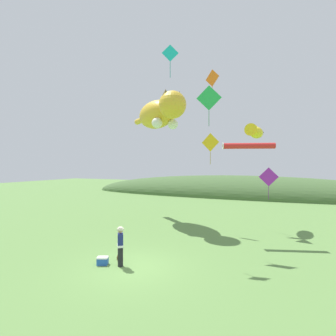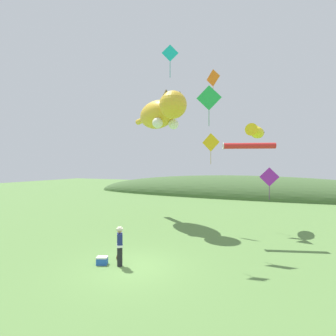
% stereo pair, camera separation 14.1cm
% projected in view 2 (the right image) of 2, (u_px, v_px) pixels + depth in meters
% --- Properties ---
extents(ground_plane, '(120.00, 120.00, 0.00)m').
position_uv_depth(ground_plane, '(131.00, 267.00, 11.71)').
color(ground_plane, '#5B8442').
extents(distant_hill_ridge, '(49.86, 10.74, 6.07)m').
position_uv_depth(distant_hill_ridge, '(240.00, 196.00, 39.21)').
color(distant_hill_ridge, '#426033').
rests_on(distant_hill_ridge, ground).
extents(festival_attendant, '(0.46, 0.49, 1.77)m').
position_uv_depth(festival_attendant, '(120.00, 245.00, 11.85)').
color(festival_attendant, black).
rests_on(festival_attendant, ground).
extents(kite_spool, '(0.13, 0.27, 0.27)m').
position_uv_depth(kite_spool, '(119.00, 257.00, 12.63)').
color(kite_spool, olive).
rests_on(kite_spool, ground).
extents(picnic_cooler, '(0.58, 0.49, 0.36)m').
position_uv_depth(picnic_cooler, '(102.00, 261.00, 12.05)').
color(picnic_cooler, blue).
rests_on(picnic_cooler, ground).
extents(kite_giant_cat, '(7.19, 6.28, 2.69)m').
position_uv_depth(kite_giant_cat, '(160.00, 114.00, 21.37)').
color(kite_giant_cat, gold).
extents(kite_fish_windsock, '(1.20, 3.34, 1.01)m').
position_uv_depth(kite_fish_windsock, '(256.00, 132.00, 19.50)').
color(kite_fish_windsock, yellow).
extents(kite_tube_streamer, '(3.12, 1.37, 0.44)m').
position_uv_depth(kite_tube_streamer, '(248.00, 146.00, 16.04)').
color(kite_tube_streamer, red).
extents(kite_diamond_green, '(1.41, 0.32, 2.34)m').
position_uv_depth(kite_diamond_green, '(209.00, 98.00, 14.97)').
color(kite_diamond_green, green).
extents(kite_diamond_orange, '(1.32, 0.65, 2.36)m').
position_uv_depth(kite_diamond_orange, '(213.00, 78.00, 21.93)').
color(kite_diamond_orange, orange).
extents(kite_diamond_violet, '(1.27, 0.27, 2.19)m').
position_uv_depth(kite_diamond_violet, '(269.00, 177.00, 17.68)').
color(kite_diamond_violet, purple).
extents(kite_diamond_gold, '(1.30, 0.20, 2.21)m').
position_uv_depth(kite_diamond_gold, '(211.00, 143.00, 18.43)').
color(kite_diamond_gold, yellow).
extents(kite_diamond_teal, '(0.86, 0.44, 1.85)m').
position_uv_depth(kite_diamond_teal, '(170.00, 54.00, 14.66)').
color(kite_diamond_teal, '#19BFBF').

